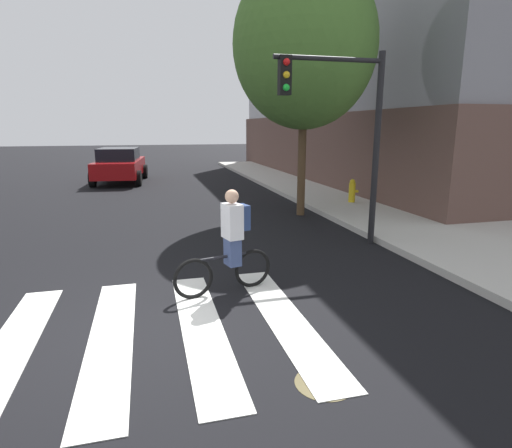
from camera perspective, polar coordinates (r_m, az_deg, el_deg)
The scene contains 9 objects.
ground_plane at distance 5.85m, azimuth -17.75°, elevation -14.45°, with size 120.00×120.00×0.00m, color black.
crosswalk_stripes at distance 5.86m, azimuth -19.15°, elevation -14.45°, with size 5.22×3.77×0.01m.
manhole_cover at distance 4.79m, azimuth 9.34°, elevation -20.57°, with size 0.64×0.64×0.01m, color #473D1E.
sedan_mid at distance 21.47m, azimuth -18.07°, elevation 7.70°, with size 2.60×4.95×1.66m.
cyclist at distance 6.73m, azimuth -3.48°, elevation -2.44°, with size 1.67×0.47×1.69m.
traffic_light_near at distance 9.35m, azimuth 11.85°, elevation 14.16°, with size 2.47×0.28×4.20m.
fire_hydrant at distance 14.56m, azimuth 12.97°, elevation 4.43°, with size 0.33×0.22×0.78m.
street_tree_near at distance 12.89m, azimuth 6.64°, elevation 23.06°, with size 4.07×4.07×7.24m.
corner_building at distance 26.33m, azimuth 25.53°, elevation 18.79°, with size 17.84×22.63×11.69m.
Camera 1 is at (0.43, -5.20, 2.65)m, focal length 29.35 mm.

